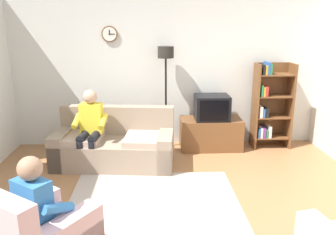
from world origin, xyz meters
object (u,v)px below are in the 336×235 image
(tv, at_px, (212,107))
(person_in_left_armchair, at_px, (43,205))
(floor_lamp, at_px, (166,69))
(person_on_couch, at_px, (90,125))
(couch, at_px, (115,145))
(tv_stand, at_px, (211,134))
(bookshelf, at_px, (269,105))

(tv, relative_size, person_in_left_armchair, 0.54)
(floor_lamp, height_order, person_on_couch, floor_lamp)
(couch, bearing_deg, person_on_couch, -162.92)
(tv_stand, relative_size, person_on_couch, 0.89)
(tv_stand, distance_m, person_in_left_armchair, 3.68)
(couch, distance_m, tv, 1.85)
(tv, relative_size, floor_lamp, 0.32)
(tv, xyz_separation_m, person_on_couch, (-2.04, -0.72, -0.08))
(tv_stand, relative_size, person_in_left_armchair, 0.98)
(tv_stand, bearing_deg, person_in_left_armchair, -124.82)
(floor_lamp, xyz_separation_m, person_in_left_armchair, (-1.27, -3.11, -0.85))
(tv_stand, xyz_separation_m, floor_lamp, (-0.82, 0.10, 1.17))
(couch, height_order, floor_lamp, floor_lamp)
(person_on_couch, bearing_deg, floor_lamp, 34.51)
(couch, height_order, bookshelf, bookshelf)
(tv, height_order, floor_lamp, floor_lamp)
(bookshelf, relative_size, floor_lamp, 0.86)
(bookshelf, distance_m, floor_lamp, 2.01)
(tv_stand, relative_size, bookshelf, 0.69)
(couch, relative_size, tv, 3.30)
(tv_stand, height_order, bookshelf, bookshelf)
(tv, relative_size, person_on_couch, 0.48)
(tv, bearing_deg, floor_lamp, 171.43)
(tv_stand, relative_size, tv, 1.83)
(person_on_couch, height_order, person_in_left_armchair, person_on_couch)
(tv_stand, distance_m, floor_lamp, 1.43)
(tv, xyz_separation_m, person_in_left_armchair, (-2.09, -2.98, -0.18))
(tv, bearing_deg, person_in_left_armchair, -125.04)
(tv_stand, bearing_deg, bookshelf, 3.93)
(floor_lamp, distance_m, person_on_couch, 1.66)
(couch, height_order, tv_stand, couch)
(tv, distance_m, bookshelf, 1.08)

